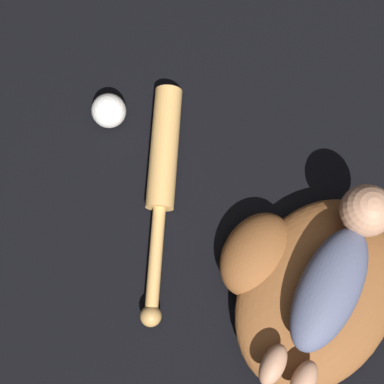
{
  "coord_description": "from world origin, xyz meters",
  "views": [
    {
      "loc": [
        -0.17,
        0.09,
        1.03
      ],
      "look_at": [
        0.02,
        0.27,
        0.07
      ],
      "focal_mm": 50.0,
      "sensor_mm": 36.0,
      "label": 1
    }
  ],
  "objects_px": {
    "baby_figure": "(337,272)",
    "baseball": "(109,111)",
    "baseball_glove": "(307,286)",
    "baseball_bat": "(162,173)"
  },
  "relations": [
    {
      "from": "baby_figure",
      "to": "baseball",
      "type": "distance_m",
      "value": 0.54
    },
    {
      "from": "baseball_glove",
      "to": "baby_figure",
      "type": "distance_m",
      "value": 0.09
    },
    {
      "from": "baseball_glove",
      "to": "baby_figure",
      "type": "xyz_separation_m",
      "value": [
        0.03,
        -0.01,
        0.08
      ]
    },
    {
      "from": "baseball_glove",
      "to": "baby_figure",
      "type": "height_order",
      "value": "baby_figure"
    },
    {
      "from": "baseball_glove",
      "to": "baseball",
      "type": "distance_m",
      "value": 0.51
    },
    {
      "from": "baseball",
      "to": "baby_figure",
      "type": "bearing_deg",
      "value": -85.31
    },
    {
      "from": "baseball_glove",
      "to": "baby_figure",
      "type": "relative_size",
      "value": 1.1
    },
    {
      "from": "baseball_glove",
      "to": "baseball_bat",
      "type": "distance_m",
      "value": 0.35
    },
    {
      "from": "baby_figure",
      "to": "baseball_bat",
      "type": "height_order",
      "value": "baby_figure"
    },
    {
      "from": "baseball_bat",
      "to": "baseball_glove",
      "type": "bearing_deg",
      "value": -85.68
    }
  ]
}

